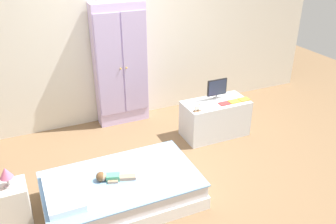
# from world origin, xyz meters

# --- Properties ---
(ground_plane) EXTENTS (10.00, 10.00, 0.02)m
(ground_plane) POSITION_xyz_m (0.00, 0.00, -0.01)
(ground_plane) COLOR brown
(back_wall) EXTENTS (6.40, 0.05, 2.70)m
(back_wall) POSITION_xyz_m (0.00, 1.57, 1.35)
(back_wall) COLOR silver
(back_wall) RESTS_ON ground_plane
(bed) EXTENTS (1.54, 0.92, 0.29)m
(bed) POSITION_xyz_m (-0.58, -0.29, 0.15)
(bed) COLOR white
(bed) RESTS_ON ground_plane
(pillow) EXTENTS (0.32, 0.66, 0.07)m
(pillow) POSITION_xyz_m (-1.14, -0.29, 0.33)
(pillow) COLOR silver
(pillow) RESTS_ON bed
(doll) EXTENTS (0.39, 0.19, 0.10)m
(doll) POSITION_xyz_m (-0.70, -0.26, 0.33)
(doll) COLOR #4CA375
(doll) RESTS_ON bed
(nightstand) EXTENTS (0.28, 0.28, 0.40)m
(nightstand) POSITION_xyz_m (-1.59, -0.12, 0.20)
(nightstand) COLOR silver
(nightstand) RESTS_ON ground_plane
(table_lamp) EXTENTS (0.12, 0.12, 0.21)m
(table_lamp) POSITION_xyz_m (-1.59, -0.12, 0.55)
(table_lamp) COLOR #B7B2AD
(table_lamp) RESTS_ON nightstand
(wardrobe) EXTENTS (0.71, 0.26, 1.70)m
(wardrobe) POSITION_xyz_m (-0.02, 1.41, 0.85)
(wardrobe) COLOR silver
(wardrobe) RESTS_ON ground_plane
(tv_stand) EXTENTS (0.87, 0.44, 0.49)m
(tv_stand) POSITION_xyz_m (0.98, 0.51, 0.25)
(tv_stand) COLOR silver
(tv_stand) RESTS_ON ground_plane
(tv_monitor) EXTENTS (0.28, 0.10, 0.28)m
(tv_monitor) POSITION_xyz_m (1.03, 0.59, 0.65)
(tv_monitor) COLOR #99999E
(tv_monitor) RESTS_ON tv_stand
(rocking_horse_toy) EXTENTS (0.09, 0.04, 0.11)m
(rocking_horse_toy) POSITION_xyz_m (0.63, 0.37, 0.54)
(rocking_horse_toy) COLOR #8E6642
(rocking_horse_toy) RESTS_ON tv_stand
(book_red) EXTENTS (0.14, 0.10, 0.01)m
(book_red) POSITION_xyz_m (1.05, 0.42, 0.50)
(book_red) COLOR #CC3838
(book_red) RESTS_ON tv_stand
(book_yellow) EXTENTS (0.14, 0.10, 0.01)m
(book_yellow) POSITION_xyz_m (1.19, 0.42, 0.50)
(book_yellow) COLOR gold
(book_yellow) RESTS_ON tv_stand
(book_orange) EXTENTS (0.14, 0.11, 0.02)m
(book_orange) POSITION_xyz_m (1.35, 0.42, 0.50)
(book_orange) COLOR orange
(book_orange) RESTS_ON tv_stand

